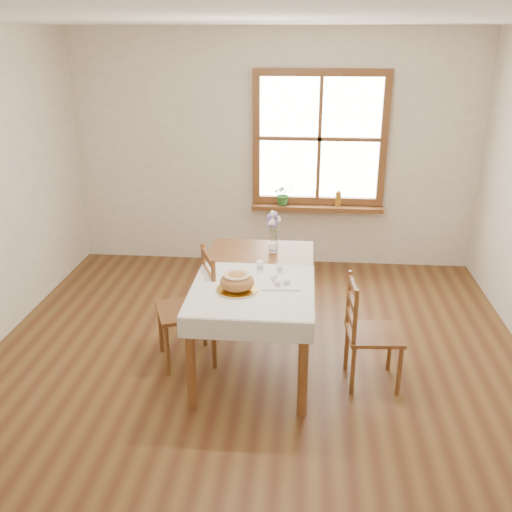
{
  "coord_description": "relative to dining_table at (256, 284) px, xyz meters",
  "views": [
    {
      "loc": [
        0.37,
        -3.81,
        2.5
      ],
      "look_at": [
        0.0,
        0.3,
        0.9
      ],
      "focal_mm": 40.0,
      "sensor_mm": 36.0,
      "label": 1
    }
  ],
  "objects": [
    {
      "name": "eggs",
      "position": [
        0.21,
        -0.21,
        0.13
      ],
      "size": [
        0.23,
        0.21,
        0.05
      ],
      "primitive_type": null,
      "rotation": [
        0.0,
        0.0,
        0.05
      ],
      "color": "white",
      "rests_on": "egg_napkin"
    },
    {
      "name": "window_sill",
      "position": [
        0.5,
        2.1,
        0.03
      ],
      "size": [
        1.46,
        0.2,
        0.05
      ],
      "color": "brown",
      "rests_on": "ground"
    },
    {
      "name": "flower_vase",
      "position": [
        0.11,
        0.47,
        0.13
      ],
      "size": [
        0.1,
        0.1,
        0.09
      ],
      "primitive_type": "cylinder",
      "rotation": [
        0.0,
        0.0,
        -0.31
      ],
      "color": "white",
      "rests_on": "dining_table"
    },
    {
      "name": "potted_plant",
      "position": [
        0.12,
        2.1,
        0.15
      ],
      "size": [
        0.27,
        0.29,
        0.19
      ],
      "primitive_type": "imported",
      "rotation": [
        0.0,
        0.0,
        0.21
      ],
      "color": "#33702D",
      "rests_on": "window_sill"
    },
    {
      "name": "chair_right",
      "position": [
        0.91,
        -0.28,
        -0.24
      ],
      "size": [
        0.45,
        0.43,
        0.85
      ],
      "primitive_type": null,
      "rotation": [
        0.0,
        0.0,
        1.65
      ],
      "color": "brown",
      "rests_on": "ground"
    },
    {
      "name": "ground",
      "position": [
        0.0,
        -0.3,
        -0.66
      ],
      "size": [
        5.0,
        5.0,
        0.0
      ],
      "primitive_type": "plane",
      "color": "brown",
      "rests_on": "ground"
    },
    {
      "name": "window",
      "position": [
        0.5,
        2.17,
        0.79
      ],
      "size": [
        1.46,
        0.08,
        1.46
      ],
      "color": "brown",
      "rests_on": "ground"
    },
    {
      "name": "room_walls",
      "position": [
        0.0,
        -0.3,
        1.04
      ],
      "size": [
        4.6,
        5.1,
        2.65
      ],
      "color": "white",
      "rests_on": "ground"
    },
    {
      "name": "table_linen",
      "position": [
        0.0,
        -0.3,
        0.09
      ],
      "size": [
        0.91,
        0.99,
        0.01
      ],
      "primitive_type": "cube",
      "color": "silver",
      "rests_on": "dining_table"
    },
    {
      "name": "lavender_bouquet",
      "position": [
        0.11,
        0.47,
        0.31
      ],
      "size": [
        0.14,
        0.14,
        0.27
      ],
      "primitive_type": null,
      "color": "#6D589C",
      "rests_on": "flower_vase"
    },
    {
      "name": "chair_left",
      "position": [
        -0.56,
        -0.09,
        -0.2
      ],
      "size": [
        0.58,
        0.57,
        0.93
      ],
      "primitive_type": null,
      "rotation": [
        0.0,
        0.0,
        -1.19
      ],
      "color": "brown",
      "rests_on": "ground"
    },
    {
      "name": "egg_napkin",
      "position": [
        0.21,
        -0.21,
        0.1
      ],
      "size": [
        0.29,
        0.25,
        0.01
      ],
      "primitive_type": "cube",
      "rotation": [
        0.0,
        0.0,
        0.05
      ],
      "color": "silver",
      "rests_on": "table_linen"
    },
    {
      "name": "pepper_shaker",
      "position": [
        0.19,
        0.01,
        0.14
      ],
      "size": [
        0.06,
        0.06,
        0.09
      ],
      "primitive_type": "cylinder",
      "rotation": [
        0.0,
        0.0,
        0.38
      ],
      "color": "white",
      "rests_on": "table_linen"
    },
    {
      "name": "bread_plate",
      "position": [
        -0.11,
        -0.35,
        0.1
      ],
      "size": [
        0.33,
        0.33,
        0.02
      ],
      "primitive_type": "cylinder",
      "rotation": [
        0.0,
        0.0,
        -0.16
      ],
      "color": "white",
      "rests_on": "table_linen"
    },
    {
      "name": "bread_loaf",
      "position": [
        -0.11,
        -0.35,
        0.18
      ],
      "size": [
        0.25,
        0.25,
        0.14
      ],
      "primitive_type": "ellipsoid",
      "color": "#AC6B3D",
      "rests_on": "bread_plate"
    },
    {
      "name": "amber_bottle",
      "position": [
        0.73,
        2.1,
        0.14
      ],
      "size": [
        0.07,
        0.07,
        0.18
      ],
      "primitive_type": "cylinder",
      "rotation": [
        0.0,
        0.0,
        -0.14
      ],
      "color": "#A96D1F",
      "rests_on": "window_sill"
    },
    {
      "name": "dining_table",
      "position": [
        0.0,
        0.0,
        0.0
      ],
      "size": [
        0.9,
        1.6,
        0.75
      ],
      "color": "brown",
      "rests_on": "ground"
    },
    {
      "name": "salt_shaker",
      "position": [
        0.03,
        0.02,
        0.15
      ],
      "size": [
        0.06,
        0.06,
        0.1
      ],
      "primitive_type": "cylinder",
      "rotation": [
        0.0,
        0.0,
        -0.13
      ],
      "color": "white",
      "rests_on": "table_linen"
    }
  ]
}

